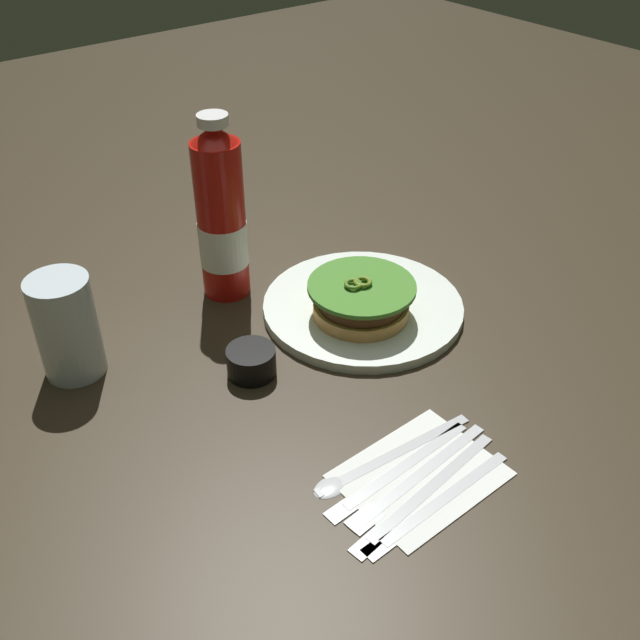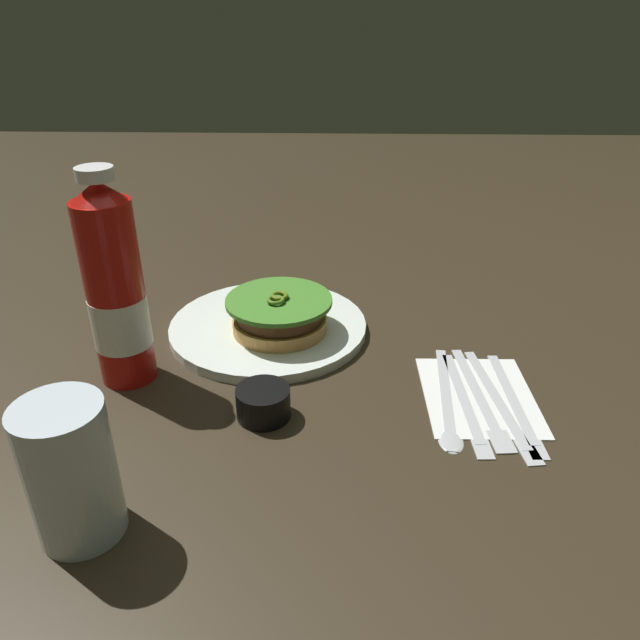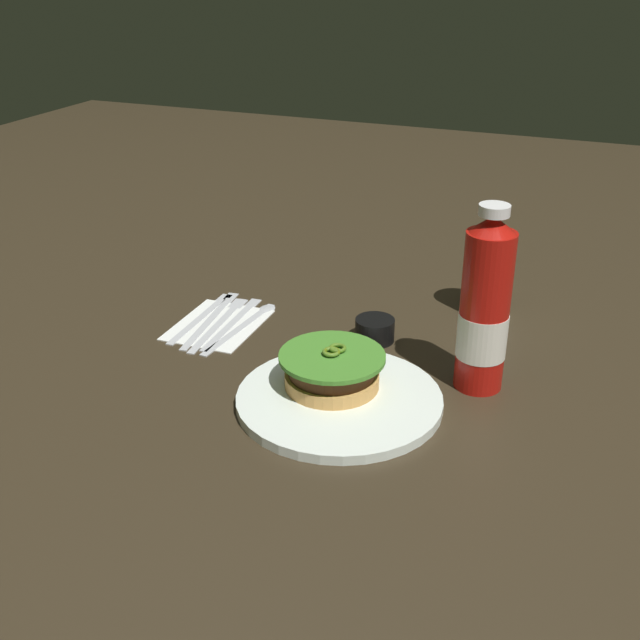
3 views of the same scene
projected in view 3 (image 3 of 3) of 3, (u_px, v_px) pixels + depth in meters
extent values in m
plane|color=#312719|center=(305.00, 342.00, 1.17)|extent=(3.00, 3.00, 0.00)
cylinder|color=white|center=(339.00, 400.00, 1.01)|extent=(0.26, 0.26, 0.01)
cylinder|color=tan|center=(332.00, 380.00, 1.02)|extent=(0.12, 0.12, 0.02)
cylinder|color=#512D19|center=(332.00, 368.00, 1.02)|extent=(0.11, 0.11, 0.02)
cylinder|color=red|center=(332.00, 361.00, 1.01)|extent=(0.10, 0.10, 0.01)
cylinder|color=#428128|center=(332.00, 357.00, 1.01)|extent=(0.14, 0.14, 0.01)
torus|color=#547A24|center=(331.00, 352.00, 1.01)|extent=(0.02, 0.02, 0.01)
torus|color=#4F771F|center=(338.00, 348.00, 1.02)|extent=(0.02, 0.02, 0.01)
torus|color=#576E13|center=(332.00, 352.00, 1.01)|extent=(0.02, 0.02, 0.01)
cylinder|color=#B3130D|center=(484.00, 312.00, 1.01)|extent=(0.06, 0.06, 0.22)
cone|color=#B3130D|center=(493.00, 224.00, 0.96)|extent=(0.06, 0.06, 0.02)
cylinder|color=white|center=(495.00, 210.00, 0.95)|extent=(0.04, 0.04, 0.01)
cylinder|color=white|center=(482.00, 335.00, 1.02)|extent=(0.07, 0.07, 0.06)
cylinder|color=silver|center=(490.00, 275.00, 1.23)|extent=(0.07, 0.07, 0.13)
cylinder|color=black|center=(375.00, 330.00, 1.17)|extent=(0.06, 0.06, 0.03)
cube|color=white|center=(217.00, 325.00, 1.22)|extent=(0.16, 0.13, 0.00)
cube|color=silver|center=(238.00, 327.00, 1.20)|extent=(0.20, 0.03, 0.00)
ellipsoid|color=silver|center=(266.00, 307.00, 1.27)|extent=(0.04, 0.03, 0.00)
cube|color=silver|center=(228.00, 325.00, 1.21)|extent=(0.17, 0.02, 0.00)
cube|color=silver|center=(247.00, 307.00, 1.27)|extent=(0.08, 0.02, 0.00)
cube|color=silver|center=(217.00, 323.00, 1.21)|extent=(0.20, 0.03, 0.00)
cube|color=silver|center=(238.00, 302.00, 1.29)|extent=(0.04, 0.03, 0.00)
cube|color=silver|center=(206.00, 321.00, 1.22)|extent=(0.19, 0.04, 0.00)
cube|color=silver|center=(225.00, 301.00, 1.29)|extent=(0.08, 0.03, 0.00)
cube|color=silver|center=(196.00, 320.00, 1.23)|extent=(0.17, 0.02, 0.00)
cube|color=silver|center=(217.00, 302.00, 1.29)|extent=(0.08, 0.02, 0.00)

